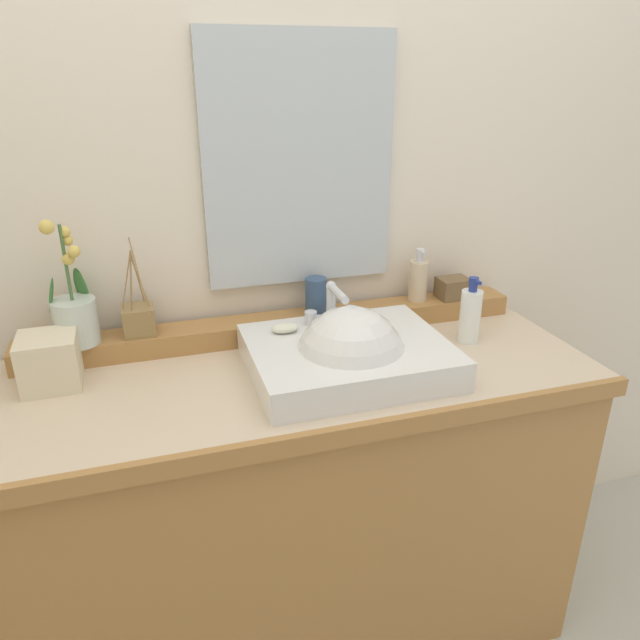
{
  "coord_description": "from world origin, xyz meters",
  "views": [
    {
      "loc": [
        -0.35,
        -1.26,
        1.56
      ],
      "look_at": [
        0.04,
        -0.01,
        1.01
      ],
      "focal_mm": 33.26,
      "sensor_mm": 36.0,
      "label": 1
    }
  ],
  "objects_px": {
    "trinket_box": "(453,288)",
    "lotion_bottle": "(470,315)",
    "sink_basin": "(349,359)",
    "reed_diffuser": "(139,319)",
    "soap_bar": "(285,328)",
    "tissue_box": "(50,361)",
    "potted_plant": "(74,313)",
    "tumbler_cup": "(316,295)",
    "soap_dispenser": "(418,279)"
  },
  "relations": [
    {
      "from": "trinket_box",
      "to": "lotion_bottle",
      "type": "bearing_deg",
      "value": -105.7
    },
    {
      "from": "sink_basin",
      "to": "reed_diffuser",
      "type": "height_order",
      "value": "reed_diffuser"
    },
    {
      "from": "soap_bar",
      "to": "tissue_box",
      "type": "xyz_separation_m",
      "value": [
        -0.55,
        0.03,
        -0.03
      ]
    },
    {
      "from": "sink_basin",
      "to": "potted_plant",
      "type": "bearing_deg",
      "value": 158.34
    },
    {
      "from": "trinket_box",
      "to": "tissue_box",
      "type": "distance_m",
      "value": 1.11
    },
    {
      "from": "sink_basin",
      "to": "lotion_bottle",
      "type": "bearing_deg",
      "value": 11.64
    },
    {
      "from": "tumbler_cup",
      "to": "potted_plant",
      "type": "bearing_deg",
      "value": -178.47
    },
    {
      "from": "soap_bar",
      "to": "tissue_box",
      "type": "bearing_deg",
      "value": 176.63
    },
    {
      "from": "soap_bar",
      "to": "soap_dispenser",
      "type": "relative_size",
      "value": 0.45
    },
    {
      "from": "tumbler_cup",
      "to": "soap_bar",
      "type": "bearing_deg",
      "value": -130.41
    },
    {
      "from": "tissue_box",
      "to": "tumbler_cup",
      "type": "bearing_deg",
      "value": 9.72
    },
    {
      "from": "sink_basin",
      "to": "reed_diffuser",
      "type": "bearing_deg",
      "value": 151.21
    },
    {
      "from": "soap_bar",
      "to": "soap_dispenser",
      "type": "xyz_separation_m",
      "value": [
        0.44,
        0.16,
        0.03
      ]
    },
    {
      "from": "sink_basin",
      "to": "lotion_bottle",
      "type": "height_order",
      "value": "sink_basin"
    },
    {
      "from": "soap_dispenser",
      "to": "trinket_box",
      "type": "height_order",
      "value": "soap_dispenser"
    },
    {
      "from": "lotion_bottle",
      "to": "trinket_box",
      "type": "bearing_deg",
      "value": 75.46
    },
    {
      "from": "reed_diffuser",
      "to": "trinket_box",
      "type": "height_order",
      "value": "reed_diffuser"
    },
    {
      "from": "potted_plant",
      "to": "soap_dispenser",
      "type": "bearing_deg",
      "value": 1.37
    },
    {
      "from": "soap_dispenser",
      "to": "lotion_bottle",
      "type": "distance_m",
      "value": 0.21
    },
    {
      "from": "tumbler_cup",
      "to": "trinket_box",
      "type": "height_order",
      "value": "tumbler_cup"
    },
    {
      "from": "potted_plant",
      "to": "tissue_box",
      "type": "relative_size",
      "value": 2.44
    },
    {
      "from": "reed_diffuser",
      "to": "lotion_bottle",
      "type": "xyz_separation_m",
      "value": [
        0.85,
        -0.19,
        -0.02
      ]
    },
    {
      "from": "reed_diffuser",
      "to": "potted_plant",
      "type": "bearing_deg",
      "value": -174.38
    },
    {
      "from": "tumbler_cup",
      "to": "tissue_box",
      "type": "relative_size",
      "value": 0.78
    },
    {
      "from": "sink_basin",
      "to": "tumbler_cup",
      "type": "distance_m",
      "value": 0.28
    },
    {
      "from": "reed_diffuser",
      "to": "tumbler_cup",
      "type": "bearing_deg",
      "value": 0.26
    },
    {
      "from": "potted_plant",
      "to": "reed_diffuser",
      "type": "xyz_separation_m",
      "value": [
        0.15,
        0.01,
        -0.04
      ]
    },
    {
      "from": "tumbler_cup",
      "to": "trinket_box",
      "type": "bearing_deg",
      "value": -1.39
    },
    {
      "from": "lotion_bottle",
      "to": "soap_bar",
      "type": "bearing_deg",
      "value": 175.55
    },
    {
      "from": "sink_basin",
      "to": "tissue_box",
      "type": "distance_m",
      "value": 0.7
    },
    {
      "from": "soap_bar",
      "to": "reed_diffuser",
      "type": "xyz_separation_m",
      "value": [
        -0.35,
        0.15,
        0.01
      ]
    },
    {
      "from": "reed_diffuser",
      "to": "lotion_bottle",
      "type": "bearing_deg",
      "value": -12.34
    },
    {
      "from": "potted_plant",
      "to": "trinket_box",
      "type": "distance_m",
      "value": 1.05
    },
    {
      "from": "soap_dispenser",
      "to": "tumbler_cup",
      "type": "relative_size",
      "value": 1.55
    },
    {
      "from": "potted_plant",
      "to": "lotion_bottle",
      "type": "xyz_separation_m",
      "value": [
        1.0,
        -0.17,
        -0.06
      ]
    },
    {
      "from": "sink_basin",
      "to": "tissue_box",
      "type": "relative_size",
      "value": 3.68
    },
    {
      "from": "tumbler_cup",
      "to": "tissue_box",
      "type": "xyz_separation_m",
      "value": [
        -0.68,
        -0.12,
        -0.05
      ]
    },
    {
      "from": "potted_plant",
      "to": "lotion_bottle",
      "type": "bearing_deg",
      "value": -9.76
    },
    {
      "from": "sink_basin",
      "to": "trinket_box",
      "type": "bearing_deg",
      "value": 31.33
    },
    {
      "from": "sink_basin",
      "to": "soap_bar",
      "type": "relative_size",
      "value": 6.83
    },
    {
      "from": "trinket_box",
      "to": "tissue_box",
      "type": "relative_size",
      "value": 0.69
    },
    {
      "from": "tumbler_cup",
      "to": "trinket_box",
      "type": "distance_m",
      "value": 0.42
    },
    {
      "from": "sink_basin",
      "to": "tissue_box",
      "type": "height_order",
      "value": "sink_basin"
    },
    {
      "from": "soap_bar",
      "to": "lotion_bottle",
      "type": "relative_size",
      "value": 0.38
    },
    {
      "from": "soap_bar",
      "to": "reed_diffuser",
      "type": "height_order",
      "value": "reed_diffuser"
    },
    {
      "from": "tumbler_cup",
      "to": "sink_basin",
      "type": "bearing_deg",
      "value": -89.13
    },
    {
      "from": "soap_bar",
      "to": "potted_plant",
      "type": "distance_m",
      "value": 0.52
    },
    {
      "from": "soap_bar",
      "to": "reed_diffuser",
      "type": "bearing_deg",
      "value": 157.06
    },
    {
      "from": "soap_dispenser",
      "to": "tumbler_cup",
      "type": "distance_m",
      "value": 0.32
    },
    {
      "from": "potted_plant",
      "to": "tissue_box",
      "type": "distance_m",
      "value": 0.14
    }
  ]
}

